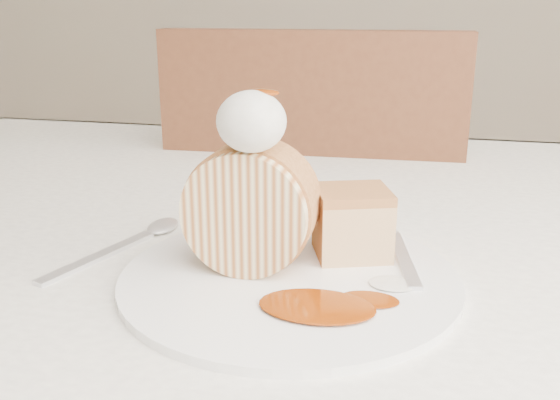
# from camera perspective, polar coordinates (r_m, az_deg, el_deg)

# --- Properties ---
(table) EXTENTS (1.40, 0.90, 0.75)m
(table) POSITION_cam_1_polar(r_m,az_deg,el_deg) (0.65, 5.29, -9.79)
(table) COLOR white
(table) RESTS_ON ground
(chair_far) EXTENTS (0.45, 0.45, 0.92)m
(chair_far) POSITION_cam_1_polar(r_m,az_deg,el_deg) (1.08, 3.39, -5.83)
(chair_far) COLOR brown
(chair_far) RESTS_ON ground
(plate) EXTENTS (0.34, 0.34, 0.01)m
(plate) POSITION_cam_1_polar(r_m,az_deg,el_deg) (0.50, 0.88, -7.14)
(plate) COLOR white
(plate) RESTS_ON table
(roulade_slice) EXTENTS (0.10, 0.06, 0.10)m
(roulade_slice) POSITION_cam_1_polar(r_m,az_deg,el_deg) (0.49, -2.70, -0.73)
(roulade_slice) COLOR beige
(roulade_slice) RESTS_ON plate
(cake_chunk) EXTENTS (0.07, 0.07, 0.05)m
(cake_chunk) POSITION_cam_1_polar(r_m,az_deg,el_deg) (0.53, 6.60, -2.45)
(cake_chunk) COLOR #B67945
(cake_chunk) RESTS_ON plate
(whipped_cream) EXTENTS (0.05, 0.05, 0.05)m
(whipped_cream) POSITION_cam_1_polar(r_m,az_deg,el_deg) (0.46, -2.63, 7.17)
(whipped_cream) COLOR white
(whipped_cream) RESTS_ON roulade_slice
(caramel_drizzle) EXTENTS (0.03, 0.02, 0.01)m
(caramel_drizzle) POSITION_cam_1_polar(r_m,az_deg,el_deg) (0.46, -1.64, 10.48)
(caramel_drizzle) COLOR #7A2B05
(caramel_drizzle) RESTS_ON whipped_cream
(caramel_pool) EXTENTS (0.10, 0.08, 0.00)m
(caramel_pool) POSITION_cam_1_polar(r_m,az_deg,el_deg) (0.44, 3.39, -9.65)
(caramel_pool) COLOR #7A2B05
(caramel_pool) RESTS_ON plate
(fork) EXTENTS (0.05, 0.16, 0.00)m
(fork) POSITION_cam_1_polar(r_m,az_deg,el_deg) (0.53, 11.22, -5.26)
(fork) COLOR silver
(fork) RESTS_ON plate
(spoon) EXTENTS (0.07, 0.16, 0.00)m
(spoon) POSITION_cam_1_polar(r_m,az_deg,el_deg) (0.56, -16.27, -5.01)
(spoon) COLOR silver
(spoon) RESTS_ON table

